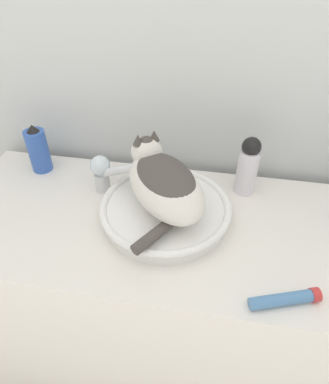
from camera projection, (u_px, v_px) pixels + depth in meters
The scene contains 8 objects.
wall_back at pixel (198, 42), 0.91m from camera, with size 8.00×0.05×2.40m.
vanity_counter at pixel (174, 308), 1.18m from camera, with size 1.29×0.51×0.82m.
sink_basin at pixel (165, 210), 0.92m from camera, with size 0.35×0.35×0.05m.
cat at pixel (163, 181), 0.87m from camera, with size 0.30×0.35×0.15m.
faucet at pixel (104, 171), 0.98m from camera, with size 0.16×0.09×0.14m.
spray_bottle_trigger at pixel (38, 150), 1.07m from camera, with size 0.06×0.06×0.16m.
lotion_bottle_white at pixel (248, 166), 0.97m from camera, with size 0.06×0.06×0.18m.
cream_tube at pixel (286, 299), 0.73m from camera, with size 0.16×0.08×0.03m.
Camera 1 is at (0.08, -0.40, 1.47)m, focal length 32.00 mm.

